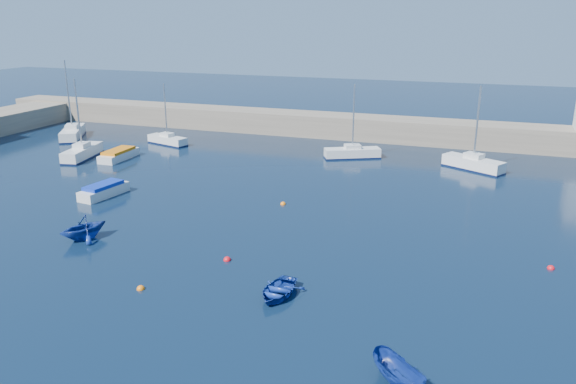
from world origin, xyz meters
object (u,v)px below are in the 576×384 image
(sailboat_3, at_px, (82,152))
(sailboat_5, at_px, (167,140))
(dinghy_right, at_px, (399,375))
(sailboat_6, at_px, (352,153))
(motorboat_2, at_px, (119,154))
(sailboat_4, at_px, (73,132))
(dinghy_left, at_px, (83,227))
(dinghy_center, at_px, (278,290))
(sailboat_7, at_px, (473,163))
(motorboat_1, at_px, (104,190))

(sailboat_3, xyz_separation_m, sailboat_5, (4.77, 8.62, -0.11))
(dinghy_right, bearing_deg, sailboat_3, 99.58)
(sailboat_6, xyz_separation_m, motorboat_2, (-22.36, -8.51, -0.08))
(sailboat_6, height_order, motorboat_2, sailboat_6)
(sailboat_5, bearing_deg, sailboat_4, 110.01)
(dinghy_left, bearing_deg, dinghy_center, 12.69)
(sailboat_5, height_order, sailboat_6, sailboat_6)
(sailboat_7, distance_m, motorboat_2, 35.16)
(dinghy_left, xyz_separation_m, dinghy_right, (21.91, -8.56, -0.24))
(sailboat_6, bearing_deg, sailboat_7, -120.09)
(motorboat_1, xyz_separation_m, dinghy_right, (26.48, -16.69, 0.09))
(sailboat_4, distance_m, sailboat_5, 12.61)
(motorboat_1, distance_m, dinghy_left, 9.34)
(motorboat_2, distance_m, dinghy_left, 21.89)
(motorboat_2, xyz_separation_m, dinghy_center, (25.68, -22.03, -0.15))
(sailboat_4, height_order, motorboat_2, sailboat_4)
(motorboat_2, bearing_deg, sailboat_3, -167.84)
(sailboat_6, relative_size, dinghy_center, 2.38)
(motorboat_1, bearing_deg, sailboat_3, 143.66)
(sailboat_6, xyz_separation_m, sailboat_7, (11.90, -0.66, 0.08))
(sailboat_5, height_order, sailboat_7, sailboat_7)
(sailboat_4, distance_m, dinghy_right, 56.22)
(sailboat_3, xyz_separation_m, sailboat_7, (38.02, 8.79, -0.00))
(sailboat_6, distance_m, dinghy_center, 30.72)
(motorboat_1, bearing_deg, sailboat_5, 114.11)
(dinghy_left, bearing_deg, sailboat_5, 134.80)
(sailboat_5, relative_size, sailboat_6, 0.91)
(sailboat_3, bearing_deg, motorboat_1, -56.04)
(sailboat_7, bearing_deg, motorboat_1, 153.47)
(sailboat_4, distance_m, dinghy_center, 47.21)
(sailboat_4, relative_size, sailboat_7, 1.15)
(sailboat_4, relative_size, motorboat_1, 2.02)
(sailboat_3, xyz_separation_m, dinghy_right, (36.58, -26.58, -0.05))
(motorboat_2, relative_size, dinghy_left, 1.61)
(sailboat_3, xyz_separation_m, motorboat_2, (3.75, 0.94, -0.16))
(motorboat_2, height_order, dinghy_right, dinghy_right)
(sailboat_5, height_order, motorboat_2, sailboat_5)
(motorboat_1, xyz_separation_m, dinghy_center, (19.34, -11.20, -0.17))
(sailboat_3, relative_size, motorboat_1, 1.79)
(sailboat_7, xyz_separation_m, motorboat_2, (-34.27, -7.85, -0.16))
(sailboat_7, xyz_separation_m, motorboat_1, (-27.92, -18.68, -0.14))
(dinghy_left, bearing_deg, sailboat_7, 73.38)
(sailboat_4, distance_m, motorboat_1, 25.26)
(sailboat_6, relative_size, motorboat_2, 1.50)
(sailboat_5, bearing_deg, motorboat_2, -170.82)
(dinghy_center, bearing_deg, sailboat_7, 77.95)
(sailboat_4, height_order, dinghy_center, sailboat_4)
(sailboat_3, xyz_separation_m, sailboat_4, (-7.82, 7.91, 0.01))
(dinghy_right, bearing_deg, dinghy_left, 114.26)
(dinghy_left, distance_m, dinghy_right, 23.52)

